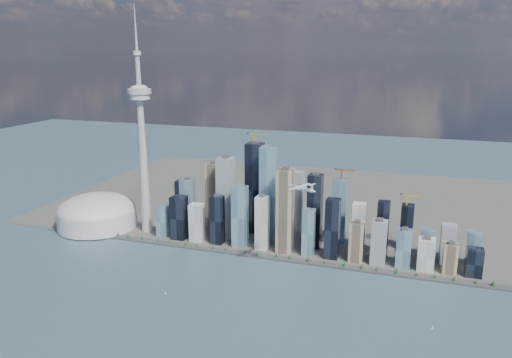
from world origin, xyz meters
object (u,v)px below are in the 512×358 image
(needle_tower, at_px, (142,141))
(sailboat_west, at_px, (166,293))
(dome_stadium, at_px, (97,213))
(sailboat_east, at_px, (433,328))
(airplane, at_px, (302,188))

(needle_tower, bearing_deg, sailboat_west, -54.19)
(dome_stadium, relative_size, sailboat_east, 24.54)
(airplane, distance_m, sailboat_east, 332.56)
(airplane, relative_size, sailboat_west, 7.32)
(needle_tower, relative_size, dome_stadium, 2.75)
(dome_stadium, bearing_deg, sailboat_west, -38.47)
(sailboat_east, bearing_deg, airplane, 139.25)
(airplane, height_order, sailboat_west, airplane)
(needle_tower, xyz_separation_m, sailboat_east, (685.77, -254.97, -233.22))
(dome_stadium, distance_m, sailboat_east, 862.12)
(sailboat_west, distance_m, sailboat_east, 481.65)
(needle_tower, distance_m, airplane, 462.24)
(airplane, height_order, sailboat_east, airplane)
(needle_tower, relative_size, sailboat_west, 65.01)
(sailboat_east, bearing_deg, sailboat_west, 164.81)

